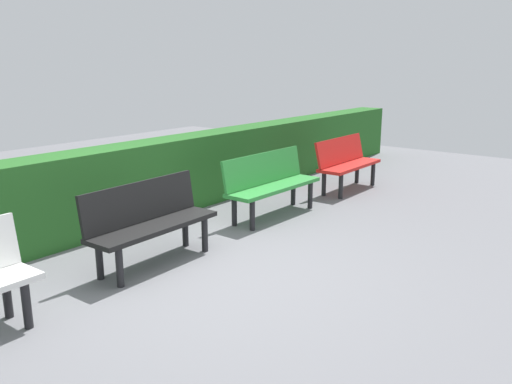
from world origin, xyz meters
The scene contains 5 objects.
ground_plane centered at (0.00, 0.00, 0.00)m, with size 17.56×17.56×0.00m, color slate.
bench_red centered at (-4.04, -0.54, 0.48)m, with size 1.44×0.48×0.86m.
bench_green centered at (-2.07, -0.64, 0.48)m, with size 1.63×0.49×0.86m.
bench_black centered at (0.11, -0.58, 0.48)m, with size 1.50×0.49×0.86m.
hedge_row centered at (-0.95, -1.89, 0.52)m, with size 13.56×0.52×1.03m, color #266023.
Camera 1 is at (3.52, 3.47, 2.07)m, focal length 36.66 mm.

